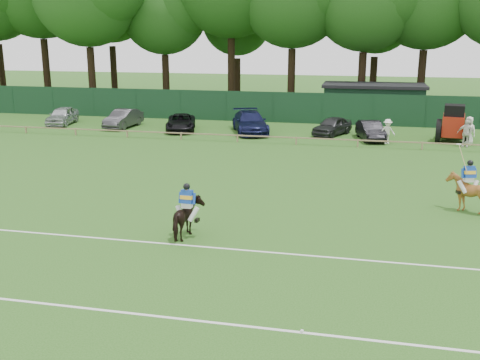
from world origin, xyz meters
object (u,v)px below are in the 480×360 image
(sedan_grey, at_px, (123,119))
(estate_black, at_px, (371,131))
(sedan_silver, at_px, (62,116))
(tractor, at_px, (453,124))
(horse_dark, at_px, (187,219))
(sedan_navy, at_px, (250,122))
(horse_chestnut, at_px, (467,193))
(spectator_mid, at_px, (466,133))
(hatch_grey, at_px, (332,126))
(polo_ball, at_px, (302,331))
(spectator_right, at_px, (469,131))
(utility_shed, at_px, (373,102))
(suv_black, at_px, (181,123))
(spectator_left, at_px, (387,131))

(sedan_grey, distance_m, estate_black, 18.84)
(sedan_silver, relative_size, tractor, 1.27)
(horse_dark, xyz_separation_m, sedan_navy, (-2.15, 21.94, 0.06))
(horse_chestnut, distance_m, spectator_mid, 14.58)
(hatch_grey, distance_m, polo_ball, 28.07)
(sedan_navy, xyz_separation_m, estate_black, (8.68, -0.96, -0.14))
(spectator_right, bearing_deg, utility_shed, 149.71)
(suv_black, bearing_deg, sedan_grey, 158.85)
(horse_chestnut, relative_size, utility_shed, 0.19)
(horse_chestnut, relative_size, spectator_mid, 0.91)
(sedan_silver, bearing_deg, spectator_mid, -14.27)
(estate_black, bearing_deg, hatch_grey, 141.64)
(estate_black, bearing_deg, sedan_navy, 161.11)
(spectator_right, bearing_deg, horse_chestnut, -71.44)
(sedan_navy, distance_m, spectator_right, 15.01)
(horse_dark, distance_m, spectator_mid, 23.43)
(horse_dark, distance_m, sedan_navy, 22.04)
(spectator_left, distance_m, spectator_right, 5.24)
(suv_black, xyz_separation_m, tractor, (19.39, -0.10, 0.57))
(hatch_grey, xyz_separation_m, spectator_left, (3.78, -2.48, 0.17))
(suv_black, xyz_separation_m, utility_shed, (14.15, 8.56, 0.91))
(spectator_mid, bearing_deg, spectator_left, -167.17)
(spectator_right, bearing_deg, sedan_grey, -155.96)
(suv_black, distance_m, utility_shed, 16.57)
(horse_chestnut, relative_size, estate_black, 0.42)
(sedan_silver, xyz_separation_m, tractor, (29.65, -0.90, 0.49))
(estate_black, bearing_deg, tractor, -6.28)
(sedan_navy, distance_m, spectator_mid, 14.82)
(horse_dark, xyz_separation_m, utility_shed, (6.73, 30.23, 0.82))
(estate_black, height_order, spectator_mid, spectator_mid)
(horse_dark, distance_m, horse_chestnut, 11.66)
(horse_dark, distance_m, hatch_grey, 22.60)
(sedan_grey, bearing_deg, horse_dark, -56.94)
(sedan_silver, relative_size, utility_shed, 0.49)
(polo_ball, bearing_deg, horse_dark, 129.75)
(estate_black, height_order, tractor, tractor)
(spectator_left, bearing_deg, utility_shed, 74.38)
(spectator_right, bearing_deg, suv_black, -155.52)
(sedan_navy, bearing_deg, polo_ball, -95.95)
(sedan_silver, bearing_deg, estate_black, -12.77)
(utility_shed, relative_size, tractor, 2.57)
(suv_black, bearing_deg, horse_dark, -86.62)
(suv_black, height_order, spectator_mid, spectator_mid)
(horse_dark, bearing_deg, spectator_right, -117.98)
(polo_ball, bearing_deg, spectator_left, 83.74)
(spectator_mid, bearing_deg, horse_chestnut, -85.85)
(horse_dark, relative_size, estate_black, 0.43)
(sedan_silver, bearing_deg, horse_chestnut, -40.60)
(estate_black, distance_m, spectator_mid, 6.10)
(polo_ball, bearing_deg, estate_black, 86.29)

